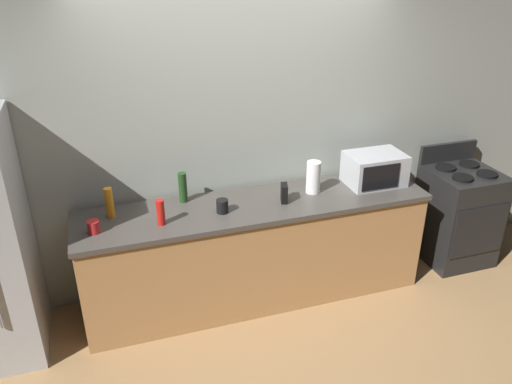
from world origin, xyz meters
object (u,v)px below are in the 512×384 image
object	(u,v)px
microwave	(375,169)
bottle_dish_soap	(110,203)
mug_red	(94,227)
bottle_wine	(183,187)
mug_black	(222,206)
bottle_hot_sauce	(161,212)
cordless_phone	(284,193)
paper_towel_roll	(313,177)
stove_range	(458,215)

from	to	relation	value
microwave	bottle_dish_soap	world-z (taller)	microwave
mug_red	bottle_wine	bearing A→B (deg)	22.53
mug_black	microwave	bearing A→B (deg)	4.65
bottle_hot_sauce	cordless_phone	bearing A→B (deg)	3.73
bottle_hot_sauce	mug_red	xyz separation A→B (m)	(-0.48, 0.03, -0.05)
bottle_hot_sauce	mug_red	world-z (taller)	bottle_hot_sauce
cordless_phone	mug_red	distance (m)	1.46
mug_red	microwave	bearing A→B (deg)	3.06
mug_black	mug_red	xyz separation A→B (m)	(-0.95, -0.01, -0.01)
bottle_dish_soap	mug_black	bearing A→B (deg)	-13.02
paper_towel_roll	mug_black	bearing A→B (deg)	-171.95
microwave	paper_towel_roll	size ratio (longest dim) A/B	1.78
microwave	mug_black	distance (m)	1.38
stove_range	bottle_hot_sauce	bearing A→B (deg)	-177.86
cordless_phone	microwave	bearing A→B (deg)	21.66
cordless_phone	bottle_wine	distance (m)	0.81
stove_range	microwave	xyz separation A→B (m)	(-0.92, 0.05, 0.57)
stove_range	microwave	world-z (taller)	microwave
cordless_phone	bottle_hot_sauce	xyz separation A→B (m)	(-0.99, -0.06, 0.02)
stove_range	microwave	distance (m)	1.09
mug_black	paper_towel_roll	bearing A→B (deg)	8.05
bottle_dish_soap	bottle_wine	world-z (taller)	bottle_wine
cordless_phone	bottle_hot_sauce	size ratio (longest dim) A/B	0.76
microwave	mug_red	distance (m)	2.32
stove_range	bottle_dish_soap	world-z (taller)	bottle_dish_soap
stove_range	mug_black	bearing A→B (deg)	-178.42
bottle_wine	cordless_phone	bearing A→B (deg)	-18.37
mug_red	bottle_dish_soap	bearing A→B (deg)	56.92
cordless_phone	stove_range	bearing A→B (deg)	17.11
bottle_dish_soap	bottle_wine	distance (m)	0.58
stove_range	mug_red	xyz separation A→B (m)	(-3.24, -0.08, 0.49)
bottle_hot_sauce	mug_black	size ratio (longest dim) A/B	1.84
bottle_wine	mug_black	bearing A→B (deg)	-48.16
mug_red	cordless_phone	bearing A→B (deg)	1.44
cordless_phone	mug_black	size ratio (longest dim) A/B	1.41
bottle_wine	mug_red	bearing A→B (deg)	-157.47
cordless_phone	paper_towel_roll	bearing A→B (deg)	33.00
bottle_wine	mug_black	size ratio (longest dim) A/B	2.31
microwave	mug_black	xyz separation A→B (m)	(-1.37, -0.11, -0.08)
paper_towel_roll	bottle_dish_soap	distance (m)	1.62
bottle_wine	mug_red	size ratio (longest dim) A/B	2.63
bottle_dish_soap	mug_black	distance (m)	0.84
microwave	bottle_wine	size ratio (longest dim) A/B	1.95
paper_towel_roll	bottle_dish_soap	size ratio (longest dim) A/B	1.13
microwave	paper_towel_roll	bearing A→B (deg)	179.78
microwave	mug_red	size ratio (longest dim) A/B	5.14
cordless_phone	bottle_wine	bearing A→B (deg)	177.48
stove_range	bottle_dish_soap	xyz separation A→B (m)	(-3.11, 0.13, 0.56)
paper_towel_roll	bottle_dish_soap	xyz separation A→B (m)	(-1.62, 0.08, -0.02)
microwave	mug_red	bearing A→B (deg)	-176.94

